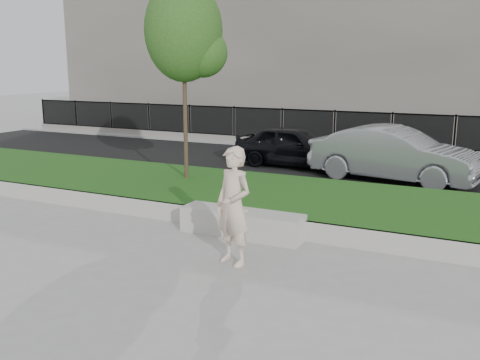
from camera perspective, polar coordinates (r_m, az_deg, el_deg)
The scene contains 13 objects.
ground at distance 10.41m, azimuth -5.66°, elevation -6.56°, with size 90.00×90.00×0.00m, color gray.
grass_bank at distance 12.90m, azimuth 1.31°, elevation -1.88°, with size 34.00×4.00×0.40m, color black.
grass_kerb at distance 11.21m, azimuth -2.89°, elevation -4.07°, with size 34.00×0.08×0.40m, color #AAA79F.
street at distance 17.97m, azimuth 8.66°, elevation 1.42°, with size 34.00×7.00×0.04m, color black.
far_pavement at distance 22.24m, azimuth 12.16°, elevation 3.45°, with size 34.00×3.00×0.12m, color gray.
iron_fence at distance 21.21m, azimuth 11.56°, elevation 4.38°, with size 32.00×0.30×1.50m.
building_facade at distance 28.89m, azimuth 16.11°, elevation 15.04°, with size 34.00×10.00×10.00m, color #615D55.
stone_bench at distance 10.64m, azimuth 0.20°, elevation -4.63°, with size 2.51×0.63×0.51m, color #AAA79F.
man at distance 8.97m, azimuth -0.70°, elevation -2.82°, with size 0.74×0.48×2.02m, color beige.
book at distance 10.53m, azimuth 0.06°, elevation -3.28°, with size 0.23×0.17×0.03m, color beige.
young_tree at distance 14.01m, azimuth -5.72°, elevation 15.19°, with size 2.07×1.98×5.07m.
car_dark at distance 17.65m, azimuth 5.78°, elevation 3.58°, with size 1.58×3.93×1.34m, color black.
car_silver at distance 15.96m, azimuth 16.12°, elevation 2.65°, with size 1.66×4.75×1.57m, color gray.
Camera 1 is at (5.21, -8.37, 3.34)m, focal length 40.00 mm.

